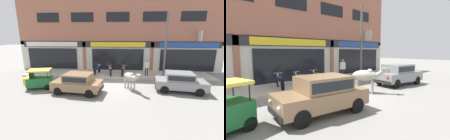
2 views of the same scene
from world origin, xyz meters
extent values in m
plane|color=gray|center=(0.00, 0.00, 0.00)|extent=(90.00, 90.00, 0.00)
cube|color=#B7AFA3|center=(0.00, 3.80, 0.08)|extent=(19.00, 3.20, 0.15)
cube|color=#9E604C|center=(0.00, 5.67, 6.47)|extent=(23.00, 0.55, 6.97)
cube|color=beige|center=(0.00, 5.67, 1.70)|extent=(23.00, 0.55, 3.40)
cube|color=#28282D|center=(0.00, 5.36, 3.05)|extent=(22.08, 0.08, 0.64)
cube|color=black|center=(-7.67, 5.35, 1.35)|extent=(5.83, 0.10, 2.40)
cube|color=silver|center=(-7.67, 5.33, 3.05)|extent=(6.13, 0.05, 0.52)
cube|color=#9E604C|center=(-3.83, 5.38, 1.70)|extent=(0.36, 0.12, 3.40)
cube|color=black|center=(0.00, 5.35, 1.35)|extent=(5.83, 0.10, 2.40)
cube|color=yellow|center=(0.00, 5.33, 3.05)|extent=(6.13, 0.05, 0.52)
cube|color=#9E604C|center=(3.83, 5.38, 1.70)|extent=(0.36, 0.12, 3.40)
cube|color=black|center=(7.67, 5.35, 1.35)|extent=(5.83, 0.10, 2.40)
cube|color=#1E479E|center=(7.67, 5.33, 3.05)|extent=(6.13, 0.05, 0.52)
cube|color=black|center=(-7.82, 5.37, 5.97)|extent=(2.50, 0.06, 1.00)
cube|color=black|center=(-3.91, 5.37, 5.97)|extent=(2.50, 0.06, 1.00)
cube|color=black|center=(0.00, 5.37, 5.97)|extent=(2.50, 0.06, 1.00)
cube|color=black|center=(3.91, 5.37, 5.97)|extent=(2.50, 0.06, 1.00)
cube|color=black|center=(7.82, 5.37, 5.97)|extent=(2.50, 0.06, 1.00)
cube|color=silver|center=(8.50, 4.95, 4.00)|extent=(0.08, 0.80, 1.10)
ellipsoid|color=#9E998E|center=(1.26, -0.49, 1.02)|extent=(1.16, 1.47, 0.60)
sphere|color=#9E998E|center=(1.40, -0.73, 1.25)|extent=(0.32, 0.32, 0.32)
cylinder|color=#9E998E|center=(1.60, -0.79, 0.36)|extent=(0.12, 0.12, 0.72)
cylinder|color=#9E998E|center=(1.36, -0.94, 0.36)|extent=(0.12, 0.12, 0.72)
cylinder|color=#9E998E|center=(1.16, -0.05, 0.36)|extent=(0.12, 0.12, 0.72)
cylinder|color=#9E998E|center=(0.91, -0.19, 0.36)|extent=(0.12, 0.12, 0.72)
cylinder|color=#9E998E|center=(1.68, -1.20, 1.17)|extent=(0.44, 0.52, 0.43)
cube|color=#9E998E|center=(1.81, -1.42, 1.34)|extent=(0.37, 0.42, 0.26)
cube|color=slate|center=(1.90, -1.58, 1.30)|extent=(0.21, 0.20, 0.14)
cone|color=beige|center=(1.88, -1.34, 1.52)|extent=(0.11, 0.13, 0.19)
cone|color=beige|center=(1.70, -1.44, 1.52)|extent=(0.11, 0.13, 0.19)
cube|color=#9E998E|center=(1.91, -1.27, 1.40)|extent=(0.14, 0.11, 0.10)
cube|color=#9E998E|center=(1.63, -1.44, 1.40)|extent=(0.14, 0.11, 0.10)
cylinder|color=#9E998E|center=(0.88, 0.14, 0.80)|extent=(0.12, 0.16, 0.60)
cylinder|color=black|center=(6.22, 0.01, 0.30)|extent=(0.62, 0.26, 0.60)
cylinder|color=black|center=(6.03, -1.42, 0.30)|extent=(0.62, 0.26, 0.60)
cylinder|color=black|center=(3.94, 0.32, 0.30)|extent=(0.62, 0.26, 0.60)
cylinder|color=black|center=(3.75, -1.11, 0.30)|extent=(0.62, 0.26, 0.60)
cube|color=gray|center=(4.98, -0.55, 0.60)|extent=(3.69, 2.06, 0.60)
cube|color=gray|center=(4.88, -0.54, 1.18)|extent=(2.08, 1.69, 0.56)
cube|color=black|center=(4.88, -0.54, 1.18)|extent=(1.93, 1.68, 0.35)
cube|color=black|center=(6.70, -0.79, 0.38)|extent=(0.33, 1.52, 0.20)
cube|color=black|center=(3.27, -0.32, 0.38)|extent=(0.33, 1.52, 0.20)
sphere|color=silver|center=(6.79, -0.31, 0.68)|extent=(0.14, 0.14, 0.14)
sphere|color=silver|center=(6.66, -1.27, 0.68)|extent=(0.14, 0.14, 0.14)
cube|color=red|center=(3.31, 0.18, 0.70)|extent=(0.05, 0.16, 0.14)
cube|color=red|center=(3.18, -0.80, 0.70)|extent=(0.05, 0.16, 0.14)
cylinder|color=black|center=(-3.77, -2.06, 0.30)|extent=(0.62, 0.24, 0.60)
cylinder|color=black|center=(-3.62, -0.63, 0.30)|extent=(0.62, 0.24, 0.60)
cylinder|color=black|center=(-1.49, -2.31, 0.30)|extent=(0.62, 0.24, 0.60)
cylinder|color=black|center=(-1.33, -0.88, 0.30)|extent=(0.62, 0.24, 0.60)
cube|color=#846647|center=(-2.55, -1.47, 0.60)|extent=(3.65, 1.97, 0.60)
cube|color=#846647|center=(-2.45, -1.48, 1.18)|extent=(2.05, 1.64, 0.56)
cube|color=black|center=(-2.45, -1.48, 1.18)|extent=(1.90, 1.64, 0.35)
cube|color=black|center=(-4.27, -1.28, 0.38)|extent=(0.28, 1.52, 0.20)
cube|color=black|center=(-0.83, -1.65, 0.38)|extent=(0.28, 1.52, 0.20)
sphere|color=silver|center=(-4.35, -1.75, 0.68)|extent=(0.14, 0.14, 0.14)
sphere|color=silver|center=(-4.25, -0.80, 0.68)|extent=(0.14, 0.14, 0.14)
cube|color=red|center=(-0.86, -2.15, 0.70)|extent=(0.05, 0.16, 0.14)
cube|color=red|center=(-0.75, -1.16, 0.70)|extent=(0.05, 0.16, 0.14)
cylinder|color=black|center=(-6.65, -1.03, 0.22)|extent=(0.46, 0.22, 0.44)
cylinder|color=black|center=(-5.02, -1.16, 0.22)|extent=(0.46, 0.22, 0.44)
cylinder|color=black|center=(-5.27, -0.15, 0.22)|extent=(0.46, 0.22, 0.44)
cube|color=#19602D|center=(-5.78, -0.81, 0.57)|extent=(1.94, 1.54, 0.70)
cube|color=yellow|center=(-6.65, -1.03, 0.67)|extent=(0.56, 0.93, 0.52)
cylinder|color=black|center=(-6.21, -1.43, 1.19)|extent=(0.04, 0.04, 0.55)
cylinder|color=black|center=(-6.45, -0.47, 1.19)|extent=(0.04, 0.04, 0.55)
cylinder|color=black|center=(-4.97, -1.12, 1.19)|extent=(0.04, 0.04, 0.55)
cylinder|color=black|center=(-5.21, -0.16, 1.19)|extent=(0.04, 0.04, 0.55)
cube|color=#DBCC42|center=(-5.73, -0.80, 1.47)|extent=(1.83, 1.46, 0.10)
cube|color=black|center=(-6.33, -0.95, 1.19)|extent=(0.25, 0.91, 0.50)
cylinder|color=black|center=(-1.90, 3.93, 0.43)|extent=(0.22, 0.57, 0.56)
cylinder|color=black|center=(-2.17, 2.71, 0.43)|extent=(0.22, 0.57, 0.56)
cube|color=#B2B5BA|center=(-2.04, 3.30, 0.47)|extent=(0.26, 0.36, 0.24)
cube|color=navy|center=(-2.00, 3.46, 0.73)|extent=(0.32, 0.44, 0.24)
cube|color=black|center=(-2.09, 3.06, 0.71)|extent=(0.33, 0.55, 0.12)
cylinder|color=#B2B5BA|center=(-1.91, 3.87, 0.73)|extent=(0.10, 0.27, 0.59)
cylinder|color=#B2B5BA|center=(-1.91, 3.91, 1.01)|extent=(0.51, 0.14, 0.03)
sphere|color=silver|center=(-1.89, 3.97, 0.89)|extent=(0.12, 0.12, 0.12)
cylinder|color=#B2B5BA|center=(-2.22, 2.97, 0.39)|extent=(0.16, 0.48, 0.06)
cylinder|color=black|center=(-0.72, 3.75, 0.43)|extent=(0.20, 0.57, 0.56)
cylinder|color=black|center=(-0.50, 2.52, 0.43)|extent=(0.20, 0.57, 0.56)
cube|color=#B2B5BA|center=(-0.61, 3.11, 0.47)|extent=(0.25, 0.35, 0.24)
cube|color=#A8AAB2|center=(-0.64, 3.27, 0.73)|extent=(0.31, 0.44, 0.24)
cube|color=black|center=(-0.56, 2.88, 0.71)|extent=(0.31, 0.55, 0.12)
cylinder|color=#B2B5BA|center=(-0.71, 3.69, 0.73)|extent=(0.09, 0.27, 0.59)
cylinder|color=#B2B5BA|center=(-0.72, 3.73, 1.01)|extent=(0.52, 0.13, 0.03)
sphere|color=silver|center=(-0.73, 3.79, 0.89)|extent=(0.12, 0.12, 0.12)
cylinder|color=#B2B5BA|center=(-0.65, 2.74, 0.39)|extent=(0.15, 0.48, 0.06)
cylinder|color=black|center=(0.75, 3.83, 0.43)|extent=(0.16, 0.57, 0.56)
cylinder|color=black|center=(0.62, 2.59, 0.43)|extent=(0.16, 0.57, 0.56)
cube|color=#B2B5BA|center=(0.68, 3.19, 0.47)|extent=(0.23, 0.34, 0.24)
cube|color=orange|center=(0.70, 3.35, 0.73)|extent=(0.28, 0.42, 0.24)
cube|color=black|center=(0.66, 2.95, 0.71)|extent=(0.27, 0.54, 0.12)
cylinder|color=#B2B5BA|center=(0.75, 3.77, 0.73)|extent=(0.07, 0.27, 0.59)
cylinder|color=#B2B5BA|center=(0.75, 3.81, 1.01)|extent=(0.52, 0.09, 0.03)
sphere|color=silver|center=(0.76, 3.87, 0.89)|extent=(0.12, 0.12, 0.12)
cylinder|color=#B2B5BA|center=(0.54, 2.84, 0.39)|extent=(0.11, 0.48, 0.06)
cylinder|color=#2D2D33|center=(3.11, 3.10, 0.56)|extent=(0.11, 0.11, 0.82)
cylinder|color=#2D2D33|center=(2.94, 3.15, 0.56)|extent=(0.11, 0.11, 0.82)
cylinder|color=silver|center=(3.02, 3.13, 1.25)|extent=(0.32, 0.32, 0.56)
cylinder|color=silver|center=(3.22, 3.06, 1.22)|extent=(0.08, 0.08, 0.56)
cylinder|color=silver|center=(2.82, 3.19, 1.22)|extent=(0.08, 0.08, 0.56)
sphere|color=tan|center=(3.02, 3.13, 1.65)|extent=(0.20, 0.20, 0.20)
cylinder|color=#595651|center=(4.50, 2.50, 3.09)|extent=(0.18, 0.18, 5.88)
camera|label=1|loc=(0.86, -11.54, 4.22)|focal=24.00mm
camera|label=2|loc=(-6.48, -6.67, 2.41)|focal=28.00mm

